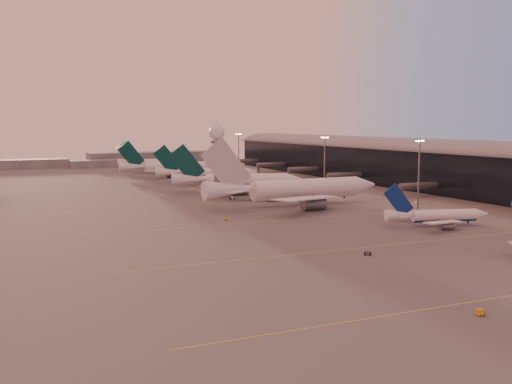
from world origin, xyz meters
name	(u,v)px	position (x,y,z in m)	size (l,w,h in m)	color
ground	(383,256)	(0.00, 0.00, 0.00)	(700.00, 700.00, 0.00)	#5A5758
taxiway_markings	(356,214)	(30.00, 56.00, 0.01)	(180.00, 185.25, 0.02)	gold
terminal	(432,166)	(107.88, 110.09, 10.52)	(57.00, 362.00, 23.04)	black
radar_tower	(217,146)	(5.00, 120.00, 20.95)	(6.40, 6.40, 31.10)	#585A60
mast_b	(419,171)	(55.00, 55.00, 13.74)	(3.60, 0.56, 25.00)	#585A60
mast_c	(325,162)	(50.00, 110.00, 13.74)	(3.60, 0.56, 25.00)	#585A60
mast_d	(239,153)	(48.00, 200.00, 13.74)	(3.60, 0.56, 25.00)	#585A60
distant_horizon	(114,160)	(2.62, 325.14, 3.89)	(165.00, 37.50, 9.00)	slate
narrowbody_mid	(437,217)	(38.88, 26.65, 2.62)	(32.49, 25.61, 12.92)	white
widebody_white	(296,193)	(22.19, 83.77, 4.42)	(72.43, 58.00, 25.47)	white
greentail_a	(238,184)	(19.19, 131.79, 3.77)	(57.23, 45.56, 21.37)	white
greentail_b	(207,175)	(22.24, 180.65, 3.42)	(52.10, 41.52, 19.38)	white
greentail_c	(169,169)	(14.58, 224.26, 3.66)	(57.01, 45.92, 20.70)	white
greentail_d	(159,165)	(20.41, 267.83, 3.39)	(52.59, 42.17, 19.19)	white
gsv_truck_a	(482,309)	(-11.03, -41.06, 1.10)	(5.48, 2.33, 2.16)	gold
gsv_tug_mid	(368,253)	(-2.42, 2.45, 0.50)	(3.94, 3.68, 0.97)	#56585B
gsv_truck_b	(469,213)	(61.50, 37.61, 0.98)	(4.95, 2.31, 1.93)	silver
gsv_truck_c	(226,217)	(-13.93, 61.96, 0.96)	(4.93, 3.32, 1.87)	gold
gsv_catering_b	(417,199)	(65.35, 68.22, 2.05)	(5.28, 2.98, 4.11)	silver
gsv_tug_far	(232,198)	(7.04, 108.82, 0.54)	(2.63, 3.93, 1.06)	silver
gsv_truck_d	(161,195)	(-16.52, 127.85, 1.01)	(2.82, 5.20, 1.99)	silver
gsv_tug_hangar	(280,181)	(55.12, 162.55, 0.57)	(4.54, 3.94, 1.11)	gold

